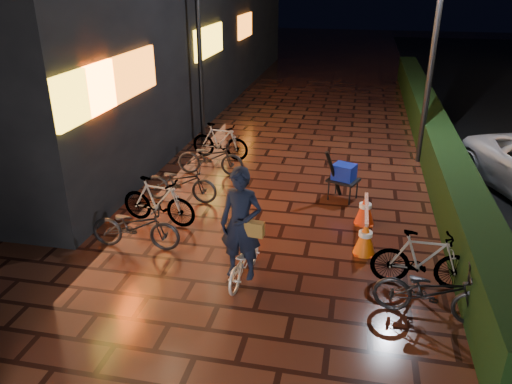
# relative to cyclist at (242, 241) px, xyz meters

# --- Properties ---
(ground) EXTENTS (80.00, 80.00, 0.00)m
(ground) POSITION_rel_cyclist_xyz_m (0.35, -0.19, -0.72)
(ground) COLOR #381911
(ground) RESTS_ON ground
(hedge) EXTENTS (0.70, 20.00, 1.00)m
(hedge) POSITION_rel_cyclist_xyz_m (3.65, 7.81, -0.22)
(hedge) COLOR black
(hedge) RESTS_ON ground
(lamp_post_hedge) EXTENTS (0.53, 0.16, 5.49)m
(lamp_post_hedge) POSITION_rel_cyclist_xyz_m (3.26, 6.36, 2.30)
(lamp_post_hedge) COLOR black
(lamp_post_hedge) RESTS_ON ground
(lamp_post_sf) EXTENTS (0.48, 0.15, 4.99)m
(lamp_post_sf) POSITION_rel_cyclist_xyz_m (-2.80, 6.88, 2.02)
(lamp_post_sf) COLOR black
(lamp_post_sf) RESTS_ON ground
(cyclist) EXTENTS (0.73, 1.40, 1.94)m
(cyclist) POSITION_rel_cyclist_xyz_m (0.00, 0.00, 0.00)
(cyclist) COLOR silver
(cyclist) RESTS_ON ground
(traffic_barrier) EXTENTS (0.41, 1.57, 0.63)m
(traffic_barrier) POSITION_rel_cyclist_xyz_m (1.90, 1.84, -0.41)
(traffic_barrier) COLOR #E55A0C
(traffic_barrier) RESTS_ON ground
(cart_assembly) EXTENTS (0.81, 0.69, 1.16)m
(cart_assembly) POSITION_rel_cyclist_xyz_m (1.40, 3.50, -0.13)
(cart_assembly) COLOR black
(cart_assembly) RESTS_ON ground
(parked_bikes_storefront) EXTENTS (1.93, 5.52, 0.95)m
(parked_bikes_storefront) POSITION_rel_cyclist_xyz_m (-1.98, 2.92, -0.28)
(parked_bikes_storefront) COLOR black
(parked_bikes_storefront) RESTS_ON ground
(parked_bikes_hedge) EXTENTS (1.69, 1.40, 0.95)m
(parked_bikes_hedge) POSITION_rel_cyclist_xyz_m (2.81, -0.00, -0.27)
(parked_bikes_hedge) COLOR black
(parked_bikes_hedge) RESTS_ON ground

